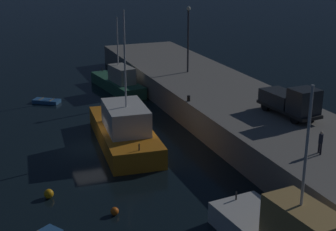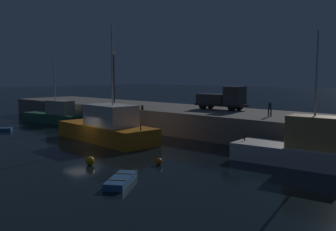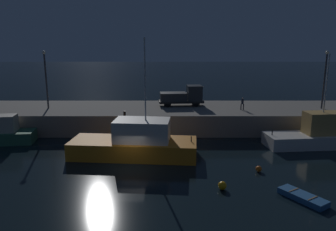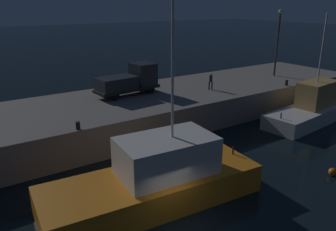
{
  "view_description": "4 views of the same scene",
  "coord_description": "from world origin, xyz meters",
  "px_view_note": "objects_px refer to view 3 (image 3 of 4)",
  "views": [
    {
      "loc": [
        35.98,
        -7.19,
        14.96
      ],
      "look_at": [
        2.07,
        6.06,
        2.71
      ],
      "focal_mm": 51.93,
      "sensor_mm": 36.0,
      "label": 1
    },
    {
      "loc": [
        29.61,
        -20.26,
        6.46
      ],
      "look_at": [
        4.52,
        7.07,
        2.48
      ],
      "focal_mm": 41.15,
      "sensor_mm": 36.0,
      "label": 2
    },
    {
      "loc": [
        3.31,
        -26.17,
        10.51
      ],
      "look_at": [
        3.43,
        8.69,
        2.68
      ],
      "focal_mm": 34.69,
      "sensor_mm": 36.0,
      "label": 3
    },
    {
      "loc": [
        -8.04,
        -10.51,
        10.25
      ],
      "look_at": [
        5.12,
        9.02,
        2.29
      ],
      "focal_mm": 35.8,
      "sensor_mm": 36.0,
      "label": 4
    }
  ],
  "objects_px": {
    "fishing_boat_white": "(320,135)",
    "lamp_post_east": "(324,75)",
    "utility_truck": "(182,96)",
    "bollard_west": "(311,113)",
    "rowboat_white_mid": "(301,197)",
    "bollard_central": "(123,113)",
    "fishing_boat_blue": "(135,143)",
    "mooring_buoy_near": "(258,169)",
    "dockworker": "(241,103)",
    "lamp_post_west": "(44,75)",
    "mooring_buoy_mid": "(221,185)"
  },
  "relations": [
    {
      "from": "lamp_post_east",
      "to": "utility_truck",
      "type": "height_order",
      "value": "lamp_post_east"
    },
    {
      "from": "mooring_buoy_near",
      "to": "lamp_post_west",
      "type": "height_order",
      "value": "lamp_post_west"
    },
    {
      "from": "fishing_boat_white",
      "to": "lamp_post_east",
      "type": "bearing_deg",
      "value": 66.32
    },
    {
      "from": "fishing_boat_white",
      "to": "mooring_buoy_mid",
      "type": "bearing_deg",
      "value": -139.17
    },
    {
      "from": "utility_truck",
      "to": "bollard_central",
      "type": "height_order",
      "value": "utility_truck"
    },
    {
      "from": "lamp_post_west",
      "to": "lamp_post_east",
      "type": "bearing_deg",
      "value": -0.45
    },
    {
      "from": "utility_truck",
      "to": "mooring_buoy_near",
      "type": "bearing_deg",
      "value": -70.88
    },
    {
      "from": "lamp_post_west",
      "to": "dockworker",
      "type": "relative_size",
      "value": 4.55
    },
    {
      "from": "lamp_post_east",
      "to": "bollard_west",
      "type": "relative_size",
      "value": 13.34
    },
    {
      "from": "rowboat_white_mid",
      "to": "lamp_post_west",
      "type": "xyz_separation_m",
      "value": [
        -24.25,
        19.54,
        6.49
      ]
    },
    {
      "from": "fishing_boat_blue",
      "to": "rowboat_white_mid",
      "type": "height_order",
      "value": "fishing_boat_blue"
    },
    {
      "from": "fishing_boat_white",
      "to": "bollard_west",
      "type": "bearing_deg",
      "value": 83.79
    },
    {
      "from": "lamp_post_east",
      "to": "dockworker",
      "type": "height_order",
      "value": "lamp_post_east"
    },
    {
      "from": "lamp_post_west",
      "to": "mooring_buoy_near",
      "type": "bearing_deg",
      "value": -32.84
    },
    {
      "from": "bollard_west",
      "to": "mooring_buoy_mid",
      "type": "bearing_deg",
      "value": -131.75
    },
    {
      "from": "fishing_boat_white",
      "to": "utility_truck",
      "type": "bearing_deg",
      "value": 146.9
    },
    {
      "from": "lamp_post_east",
      "to": "utility_truck",
      "type": "xyz_separation_m",
      "value": [
        -17.2,
        1.79,
        -2.94
      ]
    },
    {
      "from": "fishing_boat_white",
      "to": "rowboat_white_mid",
      "type": "relative_size",
      "value": 3.42
    },
    {
      "from": "fishing_boat_white",
      "to": "dockworker",
      "type": "height_order",
      "value": "fishing_boat_white"
    },
    {
      "from": "mooring_buoy_near",
      "to": "lamp_post_east",
      "type": "bearing_deg",
      "value": 50.96
    },
    {
      "from": "fishing_boat_white",
      "to": "lamp_post_west",
      "type": "bearing_deg",
      "value": 166.24
    },
    {
      "from": "lamp_post_east",
      "to": "bollard_central",
      "type": "xyz_separation_m",
      "value": [
        -24.06,
        -4.06,
        -3.94
      ]
    },
    {
      "from": "rowboat_white_mid",
      "to": "mooring_buoy_near",
      "type": "xyz_separation_m",
      "value": [
        -1.66,
        4.95,
        0.05
      ]
    },
    {
      "from": "dockworker",
      "to": "mooring_buoy_near",
      "type": "bearing_deg",
      "value": -96.39
    },
    {
      "from": "bollard_west",
      "to": "lamp_post_east",
      "type": "bearing_deg",
      "value": 53.48
    },
    {
      "from": "mooring_buoy_mid",
      "to": "lamp_post_west",
      "type": "bearing_deg",
      "value": 136.65
    },
    {
      "from": "bollard_central",
      "to": "mooring_buoy_near",
      "type": "bearing_deg",
      "value": -39.5
    },
    {
      "from": "mooring_buoy_mid",
      "to": "bollard_central",
      "type": "bearing_deg",
      "value": 123.05
    },
    {
      "from": "dockworker",
      "to": "bollard_central",
      "type": "xyz_separation_m",
      "value": [
        -13.95,
        -3.2,
        -0.64
      ]
    },
    {
      "from": "lamp_post_west",
      "to": "dockworker",
      "type": "distance_m",
      "value": 24.35
    },
    {
      "from": "lamp_post_east",
      "to": "bollard_west",
      "type": "height_order",
      "value": "lamp_post_east"
    },
    {
      "from": "fishing_boat_blue",
      "to": "rowboat_white_mid",
      "type": "xyz_separation_m",
      "value": [
        12.22,
        -8.72,
        -1.11
      ]
    },
    {
      "from": "lamp_post_west",
      "to": "utility_truck",
      "type": "distance_m",
      "value": 17.33
    },
    {
      "from": "dockworker",
      "to": "bollard_central",
      "type": "height_order",
      "value": "dockworker"
    },
    {
      "from": "rowboat_white_mid",
      "to": "mooring_buoy_mid",
      "type": "xyz_separation_m",
      "value": [
        -5.24,
        1.59,
        0.1
      ]
    },
    {
      "from": "utility_truck",
      "to": "bollard_west",
      "type": "bearing_deg",
      "value": -21.36
    },
    {
      "from": "mooring_buoy_mid",
      "to": "utility_truck",
      "type": "height_order",
      "value": "utility_truck"
    },
    {
      "from": "fishing_boat_blue",
      "to": "mooring_buoy_near",
      "type": "bearing_deg",
      "value": -19.66
    },
    {
      "from": "fishing_boat_blue",
      "to": "dockworker",
      "type": "height_order",
      "value": "fishing_boat_blue"
    },
    {
      "from": "rowboat_white_mid",
      "to": "mooring_buoy_near",
      "type": "height_order",
      "value": "mooring_buoy_near"
    },
    {
      "from": "fishing_boat_blue",
      "to": "utility_truck",
      "type": "xyz_separation_m",
      "value": [
        4.97,
        12.34,
        2.44
      ]
    },
    {
      "from": "fishing_boat_white",
      "to": "mooring_buoy_near",
      "type": "bearing_deg",
      "value": -140.21
    },
    {
      "from": "rowboat_white_mid",
      "to": "bollard_central",
      "type": "xyz_separation_m",
      "value": [
        -14.11,
        15.21,
        2.55
      ]
    },
    {
      "from": "mooring_buoy_mid",
      "to": "mooring_buoy_near",
      "type": "bearing_deg",
      "value": 43.15
    },
    {
      "from": "utility_truck",
      "to": "bollard_west",
      "type": "relative_size",
      "value": 11.09
    },
    {
      "from": "dockworker",
      "to": "bollard_west",
      "type": "bearing_deg",
      "value": -22.17
    },
    {
      "from": "rowboat_white_mid",
      "to": "mooring_buoy_mid",
      "type": "distance_m",
      "value": 5.48
    },
    {
      "from": "fishing_boat_white",
      "to": "lamp_post_east",
      "type": "xyz_separation_m",
      "value": [
        3.21,
        7.32,
        5.53
      ]
    },
    {
      "from": "mooring_buoy_mid",
      "to": "utility_truck",
      "type": "bearing_deg",
      "value": 95.86
    },
    {
      "from": "fishing_boat_white",
      "to": "utility_truck",
      "type": "xyz_separation_m",
      "value": [
        -13.98,
        9.12,
        2.59
      ]
    }
  ]
}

